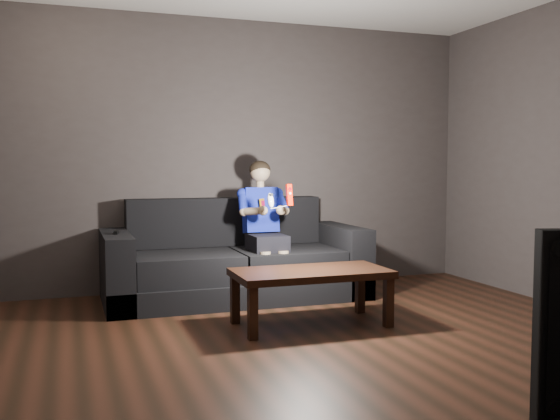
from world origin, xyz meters
name	(u,v)px	position (x,y,z in m)	size (l,w,h in m)	color
floor	(336,357)	(0.00, 0.00, 0.00)	(5.00, 5.00, 0.00)	black
back_wall	(235,155)	(0.00, 2.50, 1.35)	(5.00, 0.04, 2.70)	#3A3332
sofa	(234,266)	(-0.15, 1.98, 0.30)	(2.39, 1.03, 0.92)	black
child	(264,216)	(0.12, 1.92, 0.77)	(0.48, 0.58, 1.17)	black
wii_remote_red	(289,195)	(0.21, 1.47, 0.98)	(0.05, 0.07, 0.19)	#EE1600
nunchuk_white	(271,200)	(0.04, 1.47, 0.94)	(0.07, 0.09, 0.14)	silver
wii_remote_black	(116,232)	(-1.23, 1.90, 0.66)	(0.06, 0.14, 0.03)	black
coffee_table	(311,277)	(0.15, 0.82, 0.38)	(1.20, 0.60, 0.44)	black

